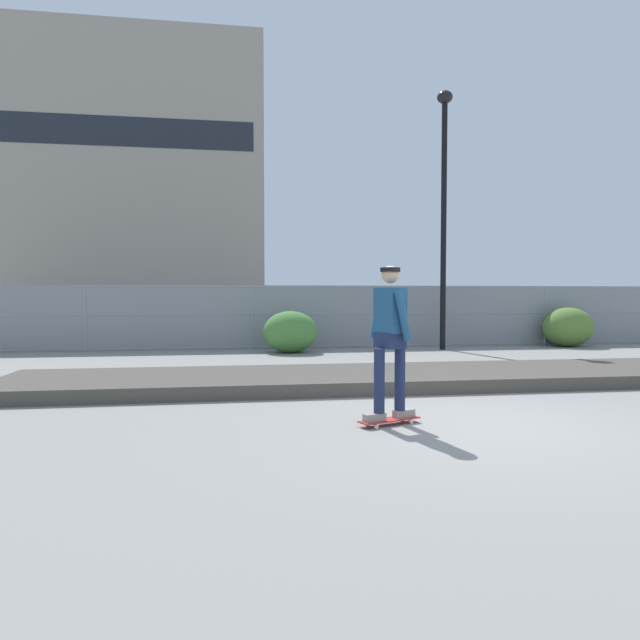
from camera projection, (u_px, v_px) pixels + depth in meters
The scene contains 11 objects.
ground_plane at pixel (471, 425), 6.69m from camera, with size 120.00×120.00×0.00m, color gray.
gravel_berm at pixel (395, 377), 9.84m from camera, with size 13.18×2.43×0.22m, color #4C473F.
skateboard at pixel (389, 420), 6.71m from camera, with size 0.82×0.48×0.07m.
skater at pixel (390, 332), 6.66m from camera, with size 0.71×0.62×1.84m.
chain_fence at pixel (330, 317), 16.44m from camera, with size 22.92×0.06×1.85m.
street_lamp at pixel (444, 191), 15.88m from camera, with size 0.44×0.44×7.34m.
parked_car_near at pixel (147, 318), 17.68m from camera, with size 4.55×2.25×1.66m.
parked_car_mid at pixel (317, 317), 18.98m from camera, with size 4.41×1.98×1.66m.
library_building at pixel (142, 183), 53.54m from camera, with size 22.73×13.13×24.75m.
shrub_left at pixel (290, 332), 15.14m from camera, with size 1.47×1.20×1.13m.
shrub_center at pixel (568, 327), 16.95m from camera, with size 1.54×1.26×1.19m.
Camera 1 is at (-2.80, -6.27, 1.55)m, focal length 31.35 mm.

